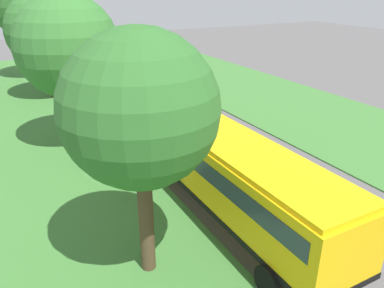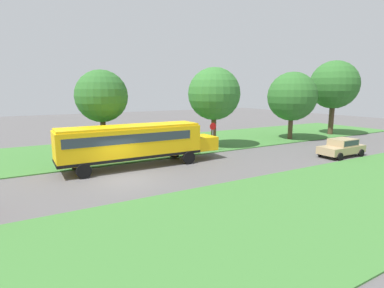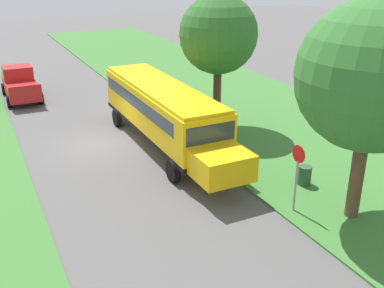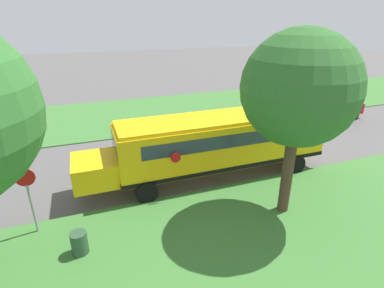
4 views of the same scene
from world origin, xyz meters
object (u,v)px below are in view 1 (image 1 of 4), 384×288
(car_tan_nearest, at_px, (172,83))
(oak_tree_across_road, at_px, (28,6))
(oak_tree_roadside_mid, at_px, (65,46))
(oak_tree_far_end, at_px, (43,32))
(stop_sign, at_px, (114,118))
(school_bus, at_px, (230,170))
(trash_bin, at_px, (91,157))
(oak_tree_beside_bus, at_px, (136,113))

(car_tan_nearest, distance_m, oak_tree_across_road, 15.17)
(car_tan_nearest, height_order, oak_tree_roadside_mid, oak_tree_roadside_mid)
(oak_tree_far_end, distance_m, stop_sign, 12.49)
(oak_tree_far_end, relative_size, oak_tree_across_road, 0.83)
(school_bus, relative_size, oak_tree_far_end, 1.59)
(school_bus, bearing_deg, stop_sign, 102.46)
(stop_sign, height_order, trash_bin, stop_sign)
(oak_tree_roadside_mid, relative_size, oak_tree_across_road, 0.84)
(oak_tree_beside_bus, bearing_deg, trash_bin, 87.32)
(trash_bin, bearing_deg, oak_tree_roadside_mid, 91.28)
(oak_tree_across_road, distance_m, stop_sign, 20.22)
(oak_tree_across_road, relative_size, stop_sign, 3.44)
(oak_tree_beside_bus, distance_m, oak_tree_far_end, 21.63)
(trash_bin, bearing_deg, stop_sign, 40.94)
(oak_tree_far_end, bearing_deg, school_bus, -80.86)
(oak_tree_beside_bus, relative_size, oak_tree_far_end, 0.94)
(oak_tree_beside_bus, bearing_deg, oak_tree_roadside_mid, 88.32)
(oak_tree_far_end, relative_size, trash_bin, 8.67)
(school_bus, relative_size, oak_tree_roadside_mid, 1.56)
(car_tan_nearest, height_order, oak_tree_far_end, oak_tree_far_end)
(oak_tree_beside_bus, bearing_deg, oak_tree_across_road, 88.53)
(oak_tree_roadside_mid, bearing_deg, school_bus, -69.01)
(oak_tree_beside_bus, height_order, oak_tree_across_road, oak_tree_across_road)
(oak_tree_roadside_mid, bearing_deg, trash_bin, -88.72)
(school_bus, xyz_separation_m, car_tan_nearest, (5.58, 16.82, -1.05))
(school_bus, height_order, oak_tree_across_road, oak_tree_across_road)
(school_bus, height_order, stop_sign, school_bus)
(car_tan_nearest, bearing_deg, oak_tree_across_road, 128.46)
(oak_tree_across_road, xyz_separation_m, trash_bin, (-0.37, -21.13, -5.99))
(oak_tree_beside_bus, height_order, stop_sign, oak_tree_beside_bus)
(stop_sign, relative_size, trash_bin, 3.04)
(oak_tree_across_road, bearing_deg, school_bus, -83.44)
(oak_tree_beside_bus, bearing_deg, stop_sign, 77.52)
(oak_tree_roadside_mid, relative_size, oak_tree_far_end, 1.02)
(school_bus, relative_size, car_tan_nearest, 2.82)
(oak_tree_roadside_mid, relative_size, stop_sign, 2.90)
(car_tan_nearest, distance_m, oak_tree_roadside_mid, 12.62)
(oak_tree_far_end, xyz_separation_m, oak_tree_across_road, (0.05, 7.63, 1.50))
(stop_sign, distance_m, trash_bin, 2.65)
(oak_tree_across_road, relative_size, trash_bin, 10.47)
(car_tan_nearest, distance_m, trash_bin, 13.62)
(oak_tree_roadside_mid, bearing_deg, oak_tree_beside_bus, -91.68)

